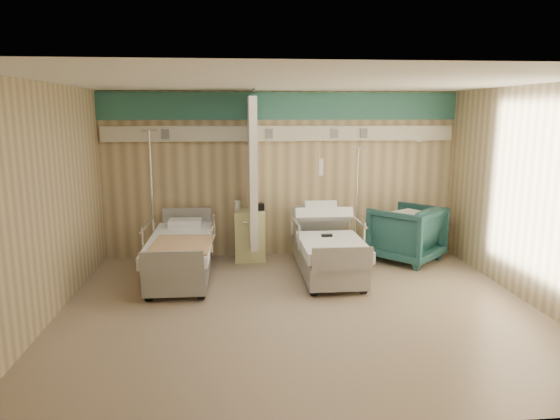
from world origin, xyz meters
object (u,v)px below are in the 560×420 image
object	(u,v)px
bed_right	(327,254)
bed_left	(181,258)
visitor_armchair	(406,233)
bedside_cabinet	(250,235)
iv_stand_left	(154,237)
iv_stand_right	(355,235)

from	to	relation	value
bed_right	bed_left	bearing A→B (deg)	180.00
bed_right	visitor_armchair	distance (m)	1.57
bed_right	bedside_cabinet	bearing A→B (deg)	141.95
bed_left	visitor_armchair	bearing A→B (deg)	9.34
visitor_armchair	iv_stand_left	size ratio (longest dim) A/B	0.47
bedside_cabinet	iv_stand_right	distance (m)	1.80
bed_left	iv_stand_left	distance (m)	0.97
bed_left	visitor_armchair	xyz separation A→B (m)	(3.65, 0.60, 0.15)
visitor_armchair	iv_stand_right	bearing A→B (deg)	-60.83
bed_right	iv_stand_right	xyz separation A→B (m)	(0.65, 0.87, 0.07)
visitor_armchair	iv_stand_left	xyz separation A→B (m)	(-4.16, 0.21, -0.02)
bed_right	iv_stand_right	distance (m)	1.09
bedside_cabinet	iv_stand_left	size ratio (longest dim) A/B	0.39
bed_left	iv_stand_left	size ratio (longest dim) A/B	0.99
bed_right	iv_stand_right	world-z (taller)	iv_stand_right
bed_right	visitor_armchair	xyz separation A→B (m)	(1.45, 0.60, 0.15)
bed_left	bedside_cabinet	distance (m)	1.39
bed_right	iv_stand_right	bearing A→B (deg)	53.04
visitor_armchair	bed_right	bearing A→B (deg)	-19.84
bed_left	iv_stand_right	xyz separation A→B (m)	(2.85, 0.87, 0.07)
iv_stand_right	iv_stand_left	distance (m)	3.37
visitor_armchair	iv_stand_right	distance (m)	0.84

